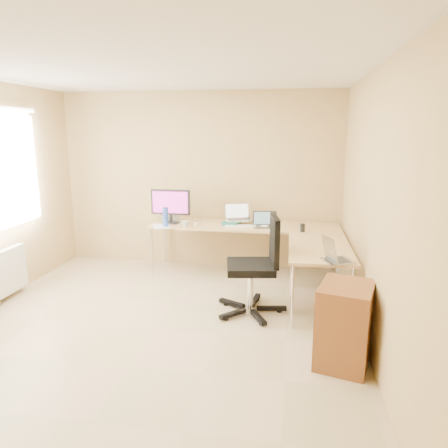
% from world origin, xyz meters
% --- Properties ---
extents(floor, '(4.50, 4.50, 0.00)m').
position_xyz_m(floor, '(0.00, 0.00, 0.00)').
color(floor, tan).
rests_on(floor, ground).
extents(ceiling, '(4.50, 4.50, 0.00)m').
position_xyz_m(ceiling, '(0.00, 0.00, 2.60)').
color(ceiling, white).
rests_on(ceiling, ground).
extents(wall_back, '(4.50, 0.00, 4.50)m').
position_xyz_m(wall_back, '(0.00, 2.25, 1.30)').
color(wall_back, tan).
rests_on(wall_back, ground).
extents(wall_right, '(0.00, 4.50, 4.50)m').
position_xyz_m(wall_right, '(2.10, 0.00, 1.30)').
color(wall_right, tan).
rests_on(wall_right, ground).
extents(desk_main, '(2.65, 0.70, 0.73)m').
position_xyz_m(desk_main, '(0.72, 1.85, 0.36)').
color(desk_main, tan).
rests_on(desk_main, ground).
extents(desk_return, '(0.70, 1.30, 0.73)m').
position_xyz_m(desk_return, '(1.70, 0.85, 0.36)').
color(desk_return, tan).
rests_on(desk_return, ground).
extents(monitor, '(0.58, 0.21, 0.49)m').
position_xyz_m(monitor, '(-0.33, 1.79, 0.98)').
color(monitor, black).
rests_on(monitor, desk_main).
extents(book_stack, '(0.25, 0.31, 0.05)m').
position_xyz_m(book_stack, '(0.54, 1.87, 0.75)').
color(book_stack, '#1A6354').
rests_on(book_stack, desk_main).
extents(laptop_center, '(0.44, 0.39, 0.24)m').
position_xyz_m(laptop_center, '(0.63, 1.89, 0.90)').
color(laptop_center, silver).
rests_on(laptop_center, desk_main).
extents(laptop_black, '(0.37, 0.30, 0.21)m').
position_xyz_m(laptop_black, '(1.02, 1.77, 0.83)').
color(laptop_black, black).
rests_on(laptop_black, desk_main).
extents(keyboard, '(0.44, 0.17, 0.02)m').
position_xyz_m(keyboard, '(0.68, 1.73, 0.74)').
color(keyboard, white).
rests_on(keyboard, desk_main).
extents(mouse, '(0.11, 0.08, 0.04)m').
position_xyz_m(mouse, '(1.02, 1.71, 0.75)').
color(mouse, white).
rests_on(mouse, desk_main).
extents(mug, '(0.11, 0.11, 0.09)m').
position_xyz_m(mug, '(-0.06, 1.55, 0.78)').
color(mug, silver).
rests_on(mug, desk_main).
extents(cd_stack, '(0.16, 0.16, 0.03)m').
position_xyz_m(cd_stack, '(0.05, 1.82, 0.75)').
color(cd_stack, silver).
rests_on(cd_stack, desk_main).
extents(water_bottle, '(0.10, 0.10, 0.28)m').
position_xyz_m(water_bottle, '(-0.34, 1.55, 0.87)').
color(water_bottle, '#2B4EAE').
rests_on(water_bottle, desk_main).
extents(papers, '(0.34, 0.40, 0.01)m').
position_xyz_m(papers, '(-0.40, 1.57, 0.73)').
color(papers, white).
rests_on(papers, desk_main).
extents(white_box, '(0.25, 0.20, 0.08)m').
position_xyz_m(white_box, '(-0.40, 1.95, 0.77)').
color(white_box, white).
rests_on(white_box, desk_main).
extents(desk_fan, '(0.23, 0.23, 0.24)m').
position_xyz_m(desk_fan, '(-0.24, 1.89, 0.85)').
color(desk_fan, silver).
rests_on(desk_fan, desk_main).
extents(black_cup, '(0.07, 0.07, 0.11)m').
position_xyz_m(black_cup, '(1.52, 1.55, 0.78)').
color(black_cup, black).
rests_on(black_cup, desk_main).
extents(laptop_return, '(0.40, 0.36, 0.22)m').
position_xyz_m(laptop_return, '(1.85, 0.31, 0.84)').
color(laptop_return, '#ABABAB').
rests_on(laptop_return, desk_return).
extents(office_chair, '(0.78, 0.78, 1.13)m').
position_xyz_m(office_chair, '(0.93, 0.56, 0.50)').
color(office_chair, black).
rests_on(office_chair, ground).
extents(cabinet, '(0.56, 0.63, 0.74)m').
position_xyz_m(cabinet, '(1.85, -0.36, 0.36)').
color(cabinet, olive).
rests_on(cabinet, ground).
extents(radiator, '(0.09, 0.80, 0.55)m').
position_xyz_m(radiator, '(-2.03, 0.40, 0.35)').
color(radiator, white).
rests_on(radiator, ground).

